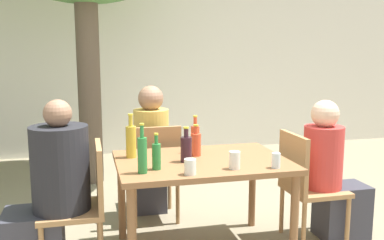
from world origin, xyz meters
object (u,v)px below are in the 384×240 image
at_px(patio_chair_1, 305,181).
at_px(oil_cruet_4, 131,141).
at_px(green_bottle_0, 142,154).
at_px(drinking_glass_0, 235,160).
at_px(green_bottle_2, 156,155).
at_px(person_seated_2, 150,156).
at_px(person_seated_1, 332,178).
at_px(soda_bottle_3, 196,144).
at_px(dining_table_front, 202,171).
at_px(patio_chair_2, 154,168).
at_px(drinking_glass_2, 276,160).
at_px(patio_chair_0, 84,199).
at_px(wine_bottle_1, 186,148).
at_px(drinking_glass_1, 190,167).
at_px(soda_bottle_5, 195,138).
at_px(person_seated_0, 50,195).

height_order(patio_chair_1, oil_cruet_4, oil_cruet_4).
relative_size(green_bottle_0, drinking_glass_0, 2.74).
bearing_deg(green_bottle_2, person_seated_2, 83.86).
height_order(person_seated_1, soda_bottle_3, person_seated_1).
distance_m(dining_table_front, patio_chair_2, 0.74).
relative_size(patio_chair_2, person_seated_1, 0.77).
bearing_deg(drinking_glass_2, oil_cruet_4, 150.13).
height_order(patio_chair_0, green_bottle_0, green_bottle_0).
bearing_deg(green_bottle_0, drinking_glass_0, -4.56).
bearing_deg(drinking_glass_2, soda_bottle_3, 133.47).
xyz_separation_m(green_bottle_2, oil_cruet_4, (-0.13, 0.37, 0.03)).
bearing_deg(person_seated_1, person_seated_2, 55.88).
height_order(wine_bottle_1, green_bottle_2, wine_bottle_1).
distance_m(patio_chair_0, drinking_glass_1, 0.82).
height_order(person_seated_1, drinking_glass_1, person_seated_1).
xyz_separation_m(green_bottle_0, wine_bottle_1, (0.35, 0.22, -0.03)).
bearing_deg(drinking_glass_0, person_seated_2, 108.29).
relative_size(wine_bottle_1, drinking_glass_2, 2.43).
relative_size(dining_table_front, oil_cruet_4, 3.76).
bearing_deg(drinking_glass_2, green_bottle_0, 173.90).
relative_size(patio_chair_1, person_seated_1, 0.77).
bearing_deg(patio_chair_0, oil_cruet_4, 117.88).
relative_size(green_bottle_0, wine_bottle_1, 1.30).
relative_size(oil_cruet_4, soda_bottle_5, 1.12).
bearing_deg(green_bottle_2, oil_cruet_4, 109.46).
xyz_separation_m(dining_table_front, person_seated_0, (-1.09, -0.00, -0.10)).
distance_m(green_bottle_0, soda_bottle_5, 0.67).
xyz_separation_m(patio_chair_2, person_seated_0, (-0.83, -0.68, 0.05)).
bearing_deg(drinking_glass_0, drinking_glass_2, -9.44).
height_order(patio_chair_2, wine_bottle_1, wine_bottle_1).
xyz_separation_m(green_bottle_0, soda_bottle_5, (0.48, 0.47, -0.01)).
xyz_separation_m(dining_table_front, person_seated_2, (-0.25, 0.91, -0.10)).
bearing_deg(oil_cruet_4, person_seated_1, -6.77).
height_order(person_seated_0, soda_bottle_5, person_seated_0).
distance_m(patio_chair_2, green_bottle_2, 0.93).
height_order(person_seated_0, green_bottle_2, person_seated_0).
bearing_deg(green_bottle_2, patio_chair_1, 8.46).
relative_size(person_seated_1, drinking_glass_1, 11.00).
distance_m(patio_chair_1, drinking_glass_0, 0.83).
xyz_separation_m(patio_chair_1, person_seated_0, (-1.95, -0.00, 0.05)).
bearing_deg(patio_chair_1, green_bottle_0, 100.63).
relative_size(patio_chair_2, person_seated_2, 0.73).
xyz_separation_m(patio_chair_1, wine_bottle_1, (-0.99, -0.03, 0.33)).
distance_m(dining_table_front, soda_bottle_5, 0.30).
bearing_deg(soda_bottle_3, dining_table_front, -84.00).
height_order(wine_bottle_1, soda_bottle_5, soda_bottle_5).
bearing_deg(drinking_glass_2, green_bottle_2, 168.43).
bearing_deg(soda_bottle_3, person_seated_0, -173.35).
height_order(green_bottle_2, soda_bottle_3, green_bottle_2).
bearing_deg(green_bottle_0, soda_bottle_5, 44.28).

